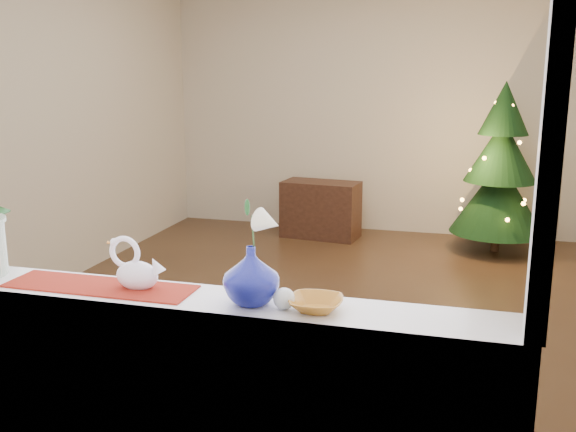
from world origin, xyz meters
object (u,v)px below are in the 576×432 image
at_px(blue_vase, 251,271).
at_px(side_table, 321,209).
at_px(swan, 137,265).
at_px(paperweight, 284,299).
at_px(amber_dish, 316,305).
at_px(xmas_tree, 500,168).

distance_m(blue_vase, side_table, 4.54).
height_order(swan, paperweight, swan).
bearing_deg(paperweight, swan, 174.53).
bearing_deg(side_table, amber_dish, -71.12).
xyz_separation_m(amber_dish, side_table, (-0.96, 4.42, -0.65)).
relative_size(paperweight, xmas_tree, 0.04).
bearing_deg(paperweight, side_table, 100.94).
height_order(paperweight, xmas_tree, xmas_tree).
xyz_separation_m(blue_vase, paperweight, (0.12, -0.02, -0.08)).
relative_size(paperweight, amber_dish, 0.48).
bearing_deg(blue_vase, side_table, 99.49).
height_order(swan, xmas_tree, xmas_tree).
xyz_separation_m(paperweight, xmas_tree, (0.87, 4.35, -0.15)).
distance_m(amber_dish, side_table, 4.57).
height_order(blue_vase, paperweight, blue_vase).
height_order(swan, side_table, swan).
distance_m(blue_vase, paperweight, 0.14).
bearing_deg(xmas_tree, blue_vase, -102.93).
bearing_deg(xmas_tree, swan, -108.41).
bearing_deg(swan, blue_vase, -9.11).
distance_m(swan, amber_dish, 0.67).
bearing_deg(xmas_tree, side_table, 177.26).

